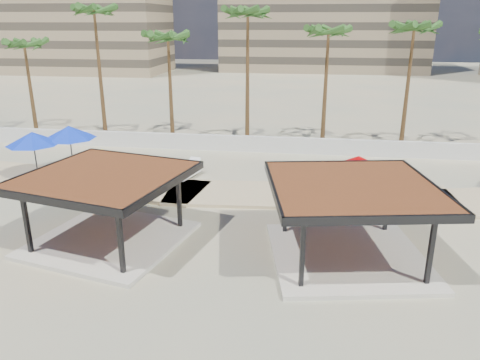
% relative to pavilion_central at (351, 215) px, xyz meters
% --- Properties ---
extents(ground, '(200.00, 200.00, 0.00)m').
position_rel_pavilion_central_xyz_m(ground, '(-3.65, -0.08, -1.96)').
color(ground, tan).
rests_on(ground, ground).
extents(promenade, '(44.45, 7.97, 0.24)m').
position_rel_pavilion_central_xyz_m(promenade, '(-1.65, 7.59, -1.90)').
color(promenade, '#C6B284').
rests_on(promenade, ground).
extents(boundary_wall, '(56.00, 0.30, 1.20)m').
position_rel_pavilion_central_xyz_m(boundary_wall, '(-3.65, 15.92, -1.36)').
color(boundary_wall, silver).
rests_on(boundary_wall, ground).
extents(pavilion_central, '(7.53, 7.53, 3.28)m').
position_rel_pavilion_central_xyz_m(pavilion_central, '(0.00, 0.00, 0.00)').
color(pavilion_central, beige).
rests_on(pavilion_central, ground).
extents(pavilion_west, '(7.64, 7.64, 3.22)m').
position_rel_pavilion_central_xyz_m(pavilion_west, '(-10.40, 0.04, -0.03)').
color(pavilion_west, beige).
rests_on(pavilion_west, ground).
extents(umbrella_a, '(4.37, 4.37, 2.93)m').
position_rel_pavilion_central_xyz_m(umbrella_a, '(-16.72, 9.12, 0.74)').
color(umbrella_a, beige).
rests_on(umbrella_a, promenade).
extents(umbrella_b, '(3.38, 3.38, 2.49)m').
position_rel_pavilion_central_xyz_m(umbrella_b, '(-13.07, 5.72, 0.36)').
color(umbrella_b, beige).
rests_on(umbrella_b, promenade).
extents(umbrella_c, '(3.05, 3.05, 2.31)m').
position_rel_pavilion_central_xyz_m(umbrella_c, '(0.93, 6.98, 0.20)').
color(umbrella_c, beige).
rests_on(umbrella_c, promenade).
extents(umbrella_f, '(3.91, 3.91, 2.84)m').
position_rel_pavilion_central_xyz_m(umbrella_f, '(-18.29, 7.60, 0.66)').
color(umbrella_f, beige).
rests_on(umbrella_f, promenade).
extents(lounger_a, '(1.35, 2.49, 0.90)m').
position_rel_pavilion_central_xyz_m(lounger_a, '(-9.18, 9.18, -1.56)').
color(lounger_a, white).
rests_on(lounger_a, promenade).
extents(lounger_b, '(1.02, 2.39, 0.88)m').
position_rel_pavilion_central_xyz_m(lounger_b, '(0.71, 9.08, -1.57)').
color(lounger_b, white).
rests_on(lounger_b, promenade).
extents(lounger_c, '(1.76, 2.42, 0.89)m').
position_rel_pavilion_central_xyz_m(lounger_c, '(4.51, 6.72, -1.57)').
color(lounger_c, white).
rests_on(lounger_c, promenade).
extents(palm_a, '(3.00, 3.00, 8.40)m').
position_rel_pavilion_central_xyz_m(palm_a, '(-24.65, 18.22, 5.33)').
color(palm_a, brown).
rests_on(palm_a, ground).
extents(palm_b, '(3.00, 3.00, 10.94)m').
position_rel_pavilion_central_xyz_m(palm_b, '(-18.65, 18.62, 7.71)').
color(palm_b, brown).
rests_on(palm_b, ground).
extents(palm_c, '(3.00, 3.00, 8.99)m').
position_rel_pavilion_central_xyz_m(palm_c, '(-12.65, 18.02, 5.89)').
color(palm_c, brown).
rests_on(palm_c, ground).
extents(palm_d, '(3.00, 3.00, 10.74)m').
position_rel_pavilion_central_xyz_m(palm_d, '(-6.65, 18.82, 7.52)').
color(palm_d, brown).
rests_on(palm_d, ground).
extents(palm_e, '(3.00, 3.00, 9.44)m').
position_rel_pavilion_central_xyz_m(palm_e, '(-0.65, 18.32, 6.31)').
color(palm_e, brown).
rests_on(palm_e, ground).
extents(palm_f, '(3.00, 3.00, 9.70)m').
position_rel_pavilion_central_xyz_m(palm_f, '(5.35, 18.52, 6.55)').
color(palm_f, brown).
rests_on(palm_f, ground).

